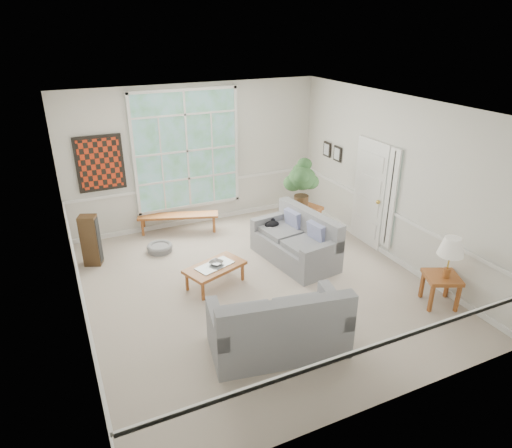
{
  "coord_description": "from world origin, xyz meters",
  "views": [
    {
      "loc": [
        -2.8,
        -6.04,
        4.14
      ],
      "look_at": [
        0.1,
        0.2,
        1.05
      ],
      "focal_mm": 32.0,
      "sensor_mm": 36.0,
      "label": 1
    }
  ],
  "objects_px": {
    "loveseat_front": "(278,318)",
    "end_table": "(303,220)",
    "loveseat_right": "(295,238)",
    "side_table": "(440,290)",
    "coffee_table": "(215,275)"
  },
  "relations": [
    {
      "from": "loveseat_front",
      "to": "coffee_table",
      "type": "xyz_separation_m",
      "value": [
        -0.21,
        1.89,
        -0.3
      ]
    },
    {
      "from": "loveseat_right",
      "to": "coffee_table",
      "type": "height_order",
      "value": "loveseat_right"
    },
    {
      "from": "loveseat_right",
      "to": "loveseat_front",
      "type": "xyz_separation_m",
      "value": [
        -1.44,
        -2.1,
        0.03
      ]
    },
    {
      "from": "side_table",
      "to": "end_table",
      "type": "bearing_deg",
      "value": 101.09
    },
    {
      "from": "loveseat_front",
      "to": "end_table",
      "type": "height_order",
      "value": "loveseat_front"
    },
    {
      "from": "loveseat_right",
      "to": "end_table",
      "type": "bearing_deg",
      "value": 44.14
    },
    {
      "from": "loveseat_right",
      "to": "side_table",
      "type": "height_order",
      "value": "loveseat_right"
    },
    {
      "from": "loveseat_front",
      "to": "loveseat_right",
      "type": "bearing_deg",
      "value": 65.93
    },
    {
      "from": "end_table",
      "to": "side_table",
      "type": "bearing_deg",
      "value": -78.91
    },
    {
      "from": "end_table",
      "to": "side_table",
      "type": "distance_m",
      "value": 3.24
    },
    {
      "from": "coffee_table",
      "to": "end_table",
      "type": "xyz_separation_m",
      "value": [
        2.39,
        1.16,
        0.11
      ]
    },
    {
      "from": "end_table",
      "to": "side_table",
      "type": "relative_size",
      "value": 1.16
    },
    {
      "from": "loveseat_right",
      "to": "coffee_table",
      "type": "bearing_deg",
      "value": 179.27
    },
    {
      "from": "loveseat_right",
      "to": "side_table",
      "type": "distance_m",
      "value": 2.62
    },
    {
      "from": "loveseat_right",
      "to": "end_table",
      "type": "relative_size",
      "value": 2.83
    }
  ]
}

